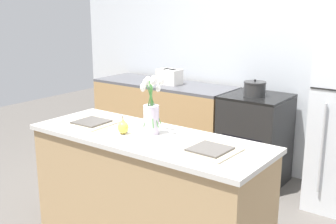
{
  "coord_description": "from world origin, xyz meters",
  "views": [
    {
      "loc": [
        1.81,
        -2.2,
        1.79
      ],
      "look_at": [
        0.0,
        0.25,
        1.01
      ],
      "focal_mm": 45.0,
      "sensor_mm": 36.0,
      "label": 1
    }
  ],
  "objects": [
    {
      "name": "back_wall",
      "position": [
        0.0,
        2.0,
        1.35
      ],
      "size": [
        5.2,
        0.08,
        2.7
      ],
      "color": "silver",
      "rests_on": "ground_plane"
    },
    {
      "name": "kitchen_island",
      "position": [
        0.0,
        0.0,
        0.45
      ],
      "size": [
        1.8,
        0.66,
        0.89
      ],
      "color": "tan",
      "rests_on": "ground_plane"
    },
    {
      "name": "back_counter",
      "position": [
        -1.06,
        1.6,
        0.46
      ],
      "size": [
        1.68,
        0.6,
        0.92
      ],
      "color": "tan",
      "rests_on": "ground_plane"
    },
    {
      "name": "stove_range",
      "position": [
        0.1,
        1.6,
        0.46
      ],
      "size": [
        0.6,
        0.61,
        0.92
      ],
      "color": "black",
      "rests_on": "ground_plane"
    },
    {
      "name": "flower_vase",
      "position": [
        -0.0,
        0.05,
        1.05
      ],
      "size": [
        0.17,
        0.17,
        0.42
      ],
      "color": "silver",
      "rests_on": "kitchen_island"
    },
    {
      "name": "pear_figurine",
      "position": [
        -0.16,
        -0.07,
        0.94
      ],
      "size": [
        0.08,
        0.08,
        0.13
      ],
      "color": "#E5CC4C",
      "rests_on": "kitchen_island"
    },
    {
      "name": "plate_setting_left",
      "position": [
        -0.53,
        -0.03,
        0.9
      ],
      "size": [
        0.33,
        0.33,
        0.02
      ],
      "color": "beige",
      "rests_on": "kitchen_island"
    },
    {
      "name": "plate_setting_right",
      "position": [
        0.53,
        -0.03,
        0.9
      ],
      "size": [
        0.33,
        0.33,
        0.02
      ],
      "color": "beige",
      "rests_on": "kitchen_island"
    },
    {
      "name": "toaster",
      "position": [
        -0.96,
        1.57,
        1.0
      ],
      "size": [
        0.28,
        0.18,
        0.17
      ],
      "color": "silver",
      "rests_on": "back_counter"
    },
    {
      "name": "cooking_pot",
      "position": [
        0.1,
        1.54,
        0.99
      ],
      "size": [
        0.22,
        0.22,
        0.17
      ],
      "color": "#2D2D2D",
      "rests_on": "stove_range"
    }
  ]
}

